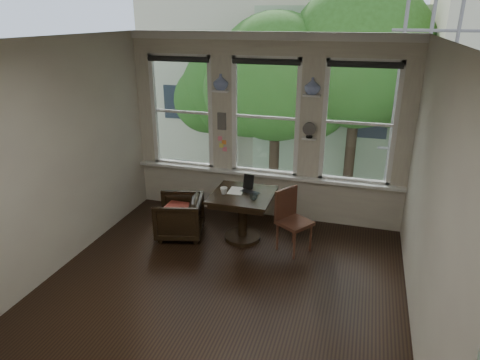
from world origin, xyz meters
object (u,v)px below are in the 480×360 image
(armchair_left, at_px, (179,217))
(laptop, at_px, (249,193))
(side_chair_right, at_px, (295,222))
(mug, at_px, (224,191))
(table, at_px, (243,216))

(armchair_left, relative_size, laptop, 2.38)
(laptop, bearing_deg, armchair_left, -151.04)
(side_chair_right, bearing_deg, armchair_left, 125.71)
(side_chair_right, distance_m, mug, 1.14)
(side_chair_right, bearing_deg, mug, 121.39)
(laptop, bearing_deg, mug, -146.67)
(table, bearing_deg, mug, -162.99)
(armchair_left, bearing_deg, table, 86.27)
(mug, bearing_deg, laptop, 14.99)
(table, distance_m, side_chair_right, 0.83)
(armchair_left, bearing_deg, side_chair_right, 77.20)
(laptop, height_order, mug, mug)
(armchair_left, xyz_separation_m, side_chair_right, (1.78, 0.05, 0.14))
(table, distance_m, laptop, 0.40)
(table, distance_m, mug, 0.51)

